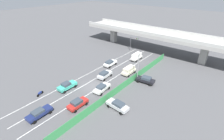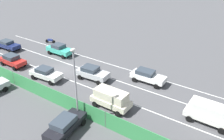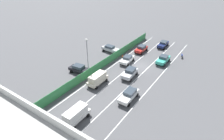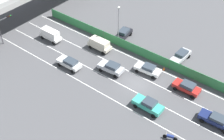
# 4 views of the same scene
# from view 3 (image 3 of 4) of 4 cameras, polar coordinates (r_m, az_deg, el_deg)

# --- Properties ---
(ground_plane) EXTENTS (300.00, 300.00, 0.00)m
(ground_plane) POSITION_cam_3_polar(r_m,az_deg,el_deg) (42.06, 8.53, 1.19)
(ground_plane) COLOR #4C4C4F
(lane_line_left_edge) EXTENTS (0.14, 46.21, 0.01)m
(lane_line_left_edge) POSITION_cam_3_polar(r_m,az_deg,el_deg) (36.34, 12.16, -4.22)
(lane_line_left_edge) COLOR silver
(lane_line_left_edge) RESTS_ON ground
(lane_line_mid_left) EXTENTS (0.14, 46.21, 0.01)m
(lane_line_mid_left) POSITION_cam_3_polar(r_m,az_deg,el_deg) (37.44, 7.37, -2.63)
(lane_line_mid_left) COLOR silver
(lane_line_mid_left) RESTS_ON ground
(lane_line_mid_right) EXTENTS (0.14, 46.21, 0.01)m
(lane_line_mid_right) POSITION_cam_3_polar(r_m,az_deg,el_deg) (38.80, 2.89, -1.12)
(lane_line_mid_right) COLOR silver
(lane_line_mid_right) RESTS_ON ground
(lane_line_right_edge) EXTENTS (0.14, 46.21, 0.01)m
(lane_line_right_edge) POSITION_cam_3_polar(r_m,az_deg,el_deg) (40.42, -1.24, 0.28)
(lane_line_right_edge) COLOR silver
(lane_line_right_edge) RESTS_ON ground
(green_fence) EXTENTS (0.10, 42.31, 1.81)m
(green_fence) POSITION_cam_3_polar(r_m,az_deg,el_deg) (40.67, -2.79, 1.90)
(green_fence) COLOR #338447
(green_fence) RESTS_ON ground
(car_sedan_red) EXTENTS (1.96, 4.21, 1.65)m
(car_sedan_red) POSITION_cam_3_polar(r_m,az_deg,el_deg) (48.48, 8.80, 6.39)
(car_sedan_red) COLOR red
(car_sedan_red) RESTS_ON ground
(car_taxi_teal) EXTENTS (2.04, 4.48, 1.72)m
(car_taxi_teal) POSITION_cam_3_polar(r_m,az_deg,el_deg) (43.98, 15.12, 3.15)
(car_taxi_teal) COLOR teal
(car_taxi_teal) RESTS_ON ground
(car_sedan_white) EXTENTS (2.30, 4.51, 1.57)m
(car_sedan_white) POSITION_cam_3_polar(r_m,az_deg,el_deg) (42.78, 4.59, 3.29)
(car_sedan_white) COLOR white
(car_sedan_white) RESTS_ON ground
(car_van_cream) EXTENTS (2.05, 4.38, 2.07)m
(car_van_cream) POSITION_cam_3_polar(r_m,az_deg,el_deg) (35.14, -4.37, -2.55)
(car_van_cream) COLOR beige
(car_van_cream) RESTS_ON ground
(car_sedan_navy) EXTENTS (2.07, 4.74, 1.53)m
(car_sedan_navy) POSITION_cam_3_polar(r_m,az_deg,el_deg) (52.68, 15.10, 7.59)
(car_sedan_navy) COLOR navy
(car_sedan_navy) RESTS_ON ground
(car_van_white) EXTENTS (1.97, 4.49, 2.17)m
(car_van_white) POSITION_cam_3_polar(r_m,az_deg,el_deg) (27.93, -10.83, -12.98)
(car_van_white) COLOR silver
(car_van_white) RESTS_ON ground
(car_hatchback_white) EXTENTS (2.01, 4.48, 1.62)m
(car_hatchback_white) POSITION_cam_3_polar(r_m,az_deg,el_deg) (31.58, 5.11, -7.41)
(car_hatchback_white) COLOR silver
(car_hatchback_white) RESTS_ON ground
(car_sedan_silver) EXTENTS (2.29, 4.39, 1.72)m
(car_sedan_silver) POSITION_cam_3_polar(r_m,az_deg,el_deg) (37.47, 5.41, -0.77)
(car_sedan_silver) COLOR #B7BABC
(car_sedan_silver) RESTS_ON ground
(motorcycle) EXTENTS (0.83, 1.88, 0.93)m
(motorcycle) POSITION_cam_3_polar(r_m,az_deg,el_deg) (48.11, 20.24, 4.04)
(motorcycle) COLOR black
(motorcycle) RESTS_ON ground
(parked_wagon_silver) EXTENTS (4.68, 2.10, 1.66)m
(parked_wagon_silver) POSITION_cam_3_polar(r_m,az_deg,el_deg) (47.83, -0.51, 6.44)
(parked_wagon_silver) COLOR #B2B5B7
(parked_wagon_silver) RESTS_ON ground
(parked_sedan_dark) EXTENTS (4.69, 2.43, 1.67)m
(parked_sedan_dark) POSITION_cam_3_polar(r_m,az_deg,el_deg) (39.30, -9.78, 0.42)
(parked_sedan_dark) COLOR black
(parked_sedan_dark) RESTS_ON ground
(street_lamp) EXTENTS (0.60, 0.36, 7.66)m
(street_lamp) POSITION_cam_3_polar(r_m,az_deg,el_deg) (36.54, -7.41, 4.76)
(street_lamp) COLOR gray
(street_lamp) RESTS_ON ground
(traffic_cone) EXTENTS (0.47, 0.47, 0.66)m
(traffic_cone) POSITION_cam_3_polar(r_m,az_deg,el_deg) (45.40, 3.15, 4.19)
(traffic_cone) COLOR orange
(traffic_cone) RESTS_ON ground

